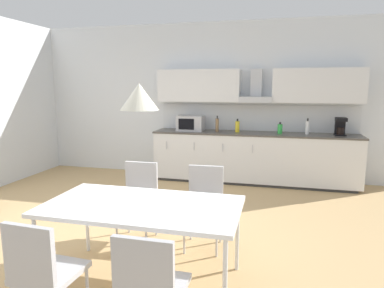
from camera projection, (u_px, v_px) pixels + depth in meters
The scene contains 17 objects.
ground_plane at pixel (145, 233), 4.11m from camera, with size 9.41×8.42×0.02m, color tan.
wall_back at pixel (199, 101), 6.60m from camera, with size 7.53×0.10×2.90m, color silver.
kitchen_counter at pixel (253, 157), 6.16m from camera, with size 3.61×0.65×0.91m.
backsplash_tile at pixel (256, 118), 6.33m from camera, with size 3.59×0.02×0.47m, color silver.
upper_wall_cabinets at pixel (256, 86), 6.08m from camera, with size 3.59×0.40×0.59m.
microwave at pixel (191, 123), 6.34m from camera, with size 0.48×0.35×0.28m.
coffee_maker at pixel (340, 126), 5.75m from camera, with size 0.18×0.19×0.30m.
bottle_yellow at pixel (237, 126), 6.15m from camera, with size 0.08×0.08×0.24m.
bottle_green at pixel (280, 129), 5.95m from camera, with size 0.08×0.08×0.20m.
bottle_brown at pixel (217, 125), 6.21m from camera, with size 0.06×0.06×0.29m.
bottle_white at pixel (307, 127), 5.87m from camera, with size 0.06×0.06×0.28m.
dining_table at pixel (142, 208), 2.97m from camera, with size 1.70×0.90×0.72m.
chair_near_left at pixel (41, 267), 2.29m from camera, with size 0.42×0.42×0.87m.
chair_near_right at pixel (149, 283), 2.11m from camera, with size 0.40×0.40×0.87m.
chair_far_right at pixel (204, 198), 3.70m from camera, with size 0.42×0.42×0.87m.
chair_far_left at pixel (139, 193), 3.88m from camera, with size 0.41×0.41×0.87m.
pendant_lamp at pixel (139, 97), 2.81m from camera, with size 0.32×0.32×0.22m, color silver.
Camera 1 is at (1.48, -3.63, 1.73)m, focal length 32.00 mm.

